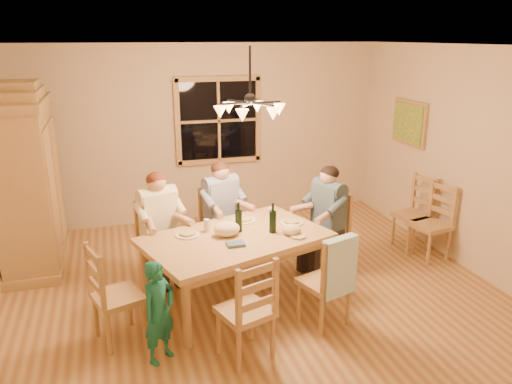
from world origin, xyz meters
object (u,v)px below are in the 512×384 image
object	(u,v)px
chair_end_left	(119,311)
chair_spare_back	(412,226)
adult_woman	(159,214)
wine_bottle_b	(273,218)
armoire	(28,185)
chair_near_left	(245,326)
dining_table	(236,245)
adult_plaid_man	(221,201)
adult_slate_man	(327,206)
child	(159,312)
chair_far_left	(161,257)
wine_bottle_a	(239,217)
chair_far_right	(222,241)
chair_near_right	(324,296)
chandelier	(250,108)
chair_spare_front	(429,236)
chair_end_right	(325,247)

from	to	relation	value
chair_end_left	chair_spare_back	world-z (taller)	same
adult_woman	wine_bottle_b	world-z (taller)	adult_woman
armoire	chair_near_left	size ratio (longest dim) A/B	2.32
adult_woman	wine_bottle_b	xyz separation A→B (m)	(1.14, -0.71, 0.08)
dining_table	adult_plaid_man	bearing A→B (deg)	85.93
adult_slate_man	child	size ratio (longest dim) A/B	0.91
child	armoire	bearing A→B (deg)	78.52
chair_far_left	chair_spare_back	xyz separation A→B (m)	(3.41, 0.03, 0.00)
adult_plaid_man	chair_spare_back	distance (m)	2.67
wine_bottle_a	chair_spare_back	size ratio (longest dim) A/B	0.33
chair_far_right	chair_near_left	xyz separation A→B (m)	(-0.24, -1.96, 0.00)
chair_far_left	chair_spare_back	distance (m)	3.41
adult_woman	wine_bottle_a	world-z (taller)	adult_woman
wine_bottle_b	chair_spare_back	bearing A→B (deg)	18.04
chair_far_right	adult_slate_man	xyz separation A→B (m)	(1.18, -0.55, 0.54)
chair_near_right	adult_plaid_man	xyz separation A→B (m)	(-0.66, 1.66, 0.54)
chandelier	chair_near_left	xyz separation A→B (m)	(-0.40, -1.21, -1.77)
chair_spare_front	chair_near_left	bearing A→B (deg)	104.51
chair_near_left	child	world-z (taller)	chair_near_left
dining_table	armoire	bearing A→B (deg)	144.11
chair_end_right	child	xyz separation A→B (m)	(-2.15, -1.25, 0.18)
chair_far_left	chair_far_right	size ratio (longest dim) A/B	1.00
chair_near_right	adult_slate_man	xyz separation A→B (m)	(0.52, 1.11, 0.54)
adult_woman	adult_plaid_man	distance (m)	0.84
dining_table	adult_woman	world-z (taller)	adult_woman
dining_table	chair_near_right	size ratio (longest dim) A/B	2.18
chandelier	chair_near_right	size ratio (longest dim) A/B	0.78
chair_near_left	wine_bottle_b	size ratio (longest dim) A/B	3.00
chair_end_right	adult_plaid_man	xyz separation A→B (m)	(-1.18, 0.55, 0.54)
armoire	adult_plaid_man	world-z (taller)	armoire
adult_woman	chair_spare_front	distance (m)	3.47
wine_bottle_b	adult_slate_man	bearing A→B (deg)	26.89
chair_near_right	adult_slate_man	world-z (taller)	adult_slate_man
adult_plaid_man	chair_spare_front	xyz separation A→B (m)	(2.61, -0.61, -0.54)
armoire	chair_spare_front	distance (m)	5.08
chair_end_left	chair_spare_front	distance (m)	4.00
chair_spare_back	wine_bottle_b	bearing A→B (deg)	93.07
adult_slate_man	chair_far_right	bearing A→B (deg)	46.64
adult_woman	wine_bottle_a	distance (m)	0.99
armoire	chair_end_right	world-z (taller)	armoire
adult_slate_man	chair_near_left	bearing A→B (deg)	116.57
chair_far_left	adult_slate_man	world-z (taller)	adult_slate_man
dining_table	chair_near_left	world-z (taller)	chair_near_left
armoire	chair_near_left	world-z (taller)	armoire
chair_near_left	chair_spare_front	distance (m)	3.15
chair_near_left	chair_end_left	xyz separation A→B (m)	(-1.08, 0.58, 0.00)
dining_table	chair_near_right	world-z (taller)	chair_near_right
adult_plaid_man	wine_bottle_b	xyz separation A→B (m)	(0.34, -0.97, 0.08)
chair_end_right	adult_slate_man	xyz separation A→B (m)	(-0.00, -0.00, 0.54)
armoire	chair_end_right	size ratio (longest dim) A/B	2.32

